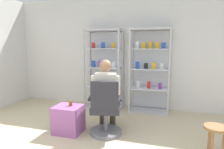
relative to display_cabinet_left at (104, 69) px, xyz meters
The scene contains 8 objects.
back_wall 0.71m from the display_cabinet_left, 23.22° to the left, with size 6.00×0.10×2.70m, color silver.
display_cabinet_left is the anchor object (origin of this frame).
display_cabinet_right 1.10m from the display_cabinet_left, ahead, with size 0.90×0.45×1.90m.
office_chair 1.66m from the display_cabinet_left, 70.90° to the right, with size 0.61×0.58×0.96m.
seated_shopkeeper 1.42m from the display_cabinet_left, 70.22° to the right, with size 0.55×0.62×1.29m.
storage_crate 1.73m from the display_cabinet_left, 95.25° to the right, with size 0.47×0.40×0.48m, color #9E599E.
tea_glass 1.60m from the display_cabinet_left, 93.99° to the right, with size 0.06×0.06×0.09m, color brown.
wooden_stool 2.79m from the display_cabinet_left, 36.93° to the right, with size 0.32×0.32×0.42m.
Camera 1 is at (0.95, -1.70, 1.51)m, focal length 31.07 mm.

